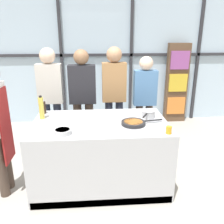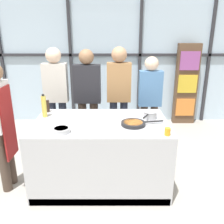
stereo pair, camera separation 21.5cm
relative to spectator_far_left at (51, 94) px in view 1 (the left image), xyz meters
name	(u,v)px [view 1 (the left image)]	position (x,y,z in m)	size (l,w,h in m)	color
ground_plane	(101,181)	(0.80, -0.98, -1.05)	(18.00, 18.00, 0.00)	#ADA89E
back_window_wall	(97,61)	(0.80, 1.51, 0.36)	(6.40, 0.10, 2.80)	silver
bookshelf	(177,84)	(2.61, 1.33, -0.15)	(0.49, 0.19, 1.80)	brown
demo_island	(101,153)	(0.80, -0.99, -0.60)	(1.77, 1.06, 0.90)	#B7BABF
spectator_far_left	(51,94)	(0.00, 0.00, 0.00)	(0.40, 0.25, 1.79)	#232838
spectator_center_left	(83,95)	(0.53, 0.00, -0.04)	(0.45, 0.25, 1.77)	#47382D
spectator_center_right	(114,92)	(1.06, 0.00, 0.01)	(0.40, 0.25, 1.80)	#232838
spectator_far_right	(145,97)	(1.59, 0.00, -0.09)	(0.39, 0.23, 1.65)	#47382D
frying_pan	(134,123)	(1.22, -1.11, -0.12)	(0.55, 0.31, 0.04)	#232326
saucepan	(148,114)	(1.46, -0.86, -0.09)	(0.22, 0.31, 0.10)	silver
white_plate	(71,124)	(0.43, -1.05, -0.14)	(0.24, 0.24, 0.01)	white
mixing_bowl	(63,131)	(0.35, -1.34, -0.11)	(0.20, 0.20, 0.06)	silver
oil_bottle	(41,108)	(0.01, -0.79, 0.01)	(0.07, 0.07, 0.32)	#E0CC4C
pepper_grinder	(44,107)	(0.00, -0.58, -0.05)	(0.05, 0.05, 0.20)	#332319
juice_glass_near	(169,130)	(1.58, -1.42, -0.10)	(0.07, 0.07, 0.09)	orange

